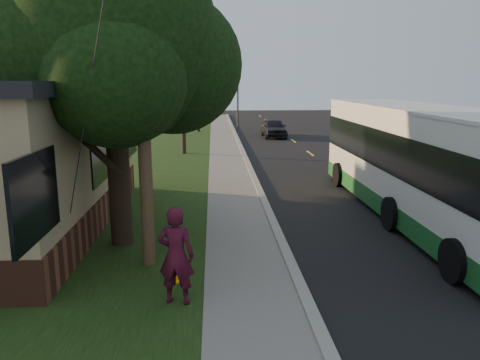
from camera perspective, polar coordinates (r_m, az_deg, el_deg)
name	(u,v)px	position (r m, az deg, el deg)	size (l,w,h in m)	color
ground	(297,281)	(10.45, 6.93, -12.10)	(120.00, 120.00, 0.00)	black
road	(348,181)	(20.67, 13.02, -0.17)	(8.00, 80.00, 0.01)	black
curb	(256,181)	(19.91, 1.90, -0.16)	(0.25, 80.00, 0.12)	gray
sidewalk	(232,182)	(19.85, -0.97, -0.25)	(2.00, 80.00, 0.08)	slate
grass_verge	(149,183)	(20.02, -11.03, -0.39)	(5.00, 80.00, 0.07)	black
fire_hydrant	(176,265)	(10.16, -7.83, -10.19)	(0.32, 0.32, 0.74)	yellow
utility_pole	(141,63)	(10.50, -12.03, 13.81)	(2.86, 3.21, 9.07)	#473321
leafy_tree	(114,43)	(12.30, -15.10, 15.87)	(6.30, 6.00, 7.80)	black
bare_tree_near	(183,118)	(27.52, -6.93, 7.53)	(1.38, 1.21, 4.31)	black
bare_tree_far	(198,108)	(39.47, -5.11, 8.69)	(1.38, 1.21, 4.03)	black
traffic_signal	(238,93)	(43.46, -0.28, 10.56)	(0.18, 0.22, 5.50)	#2D2D30
transit_bus	(424,161)	(15.41, 21.56, 2.20)	(2.97, 12.86, 3.48)	silver
skateboarder	(176,256)	(9.01, -7.79, -9.12)	(0.70, 0.46, 1.91)	#430D1F
distant_car	(274,128)	(36.24, 4.12, 6.37)	(1.69, 4.21, 1.43)	black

